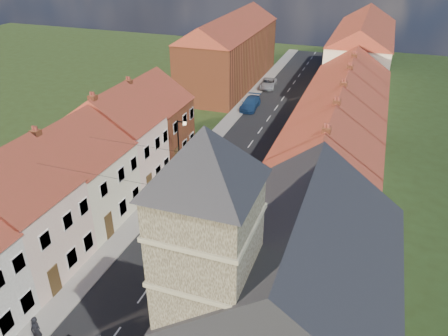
% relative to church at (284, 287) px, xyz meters
% --- Properties ---
extents(road, '(7.00, 90.00, 0.02)m').
position_rel_church_xyz_m(road, '(-9.36, 26.68, -5.87)').
color(road, black).
rests_on(road, ground).
extents(pavement_left, '(1.80, 90.00, 0.12)m').
position_rel_church_xyz_m(pavement_left, '(-13.76, 26.68, -5.82)').
color(pavement_left, '#A69F96').
rests_on(pavement_left, ground).
extents(pavement_right, '(1.80, 90.00, 0.12)m').
position_rel_church_xyz_m(pavement_right, '(-4.96, 26.68, -5.82)').
color(pavement_right, '#A69F96').
rests_on(pavement_right, ground).
extents(church, '(11.25, 14.25, 15.20)m').
position_rel_church_xyz_m(church, '(0.00, 0.00, 0.00)').
color(church, '#353025').
rests_on(church, ground).
extents(cottage_r_tudor, '(8.30, 5.20, 9.00)m').
position_rel_church_xyz_m(cottage_r_tudor, '(-0.09, 9.37, -1.41)').
color(cottage_r_tudor, white).
rests_on(cottage_r_tudor, ground).
extents(cottage_r_white_near, '(8.30, 6.00, 9.00)m').
position_rel_church_xyz_m(cottage_r_white_near, '(-0.06, 14.77, -1.40)').
color(cottage_r_white_near, white).
rests_on(cottage_r_white_near, ground).
extents(cottage_r_cream_mid, '(8.30, 5.20, 9.00)m').
position_rel_church_xyz_m(cottage_r_cream_mid, '(-0.06, 20.17, -1.40)').
color(cottage_r_cream_mid, white).
rests_on(cottage_r_cream_mid, ground).
extents(cottage_r_pink, '(8.30, 6.00, 9.00)m').
position_rel_church_xyz_m(cottage_r_pink, '(-0.06, 25.57, -1.40)').
color(cottage_r_pink, white).
rests_on(cottage_r_pink, ground).
extents(cottage_r_white_far, '(8.30, 5.20, 9.00)m').
position_rel_church_xyz_m(cottage_r_white_far, '(-0.06, 30.97, -1.40)').
color(cottage_r_white_far, brown).
rests_on(cottage_r_white_far, ground).
extents(cottage_r_cream_far, '(8.30, 6.00, 9.00)m').
position_rel_church_xyz_m(cottage_r_cream_far, '(-0.06, 36.37, -1.40)').
color(cottage_r_cream_far, white).
rests_on(cottage_r_cream_far, ground).
extents(cottage_l_cream, '(8.30, 6.30, 9.10)m').
position_rel_church_xyz_m(cottage_l_cream, '(-18.66, 2.22, -1.35)').
color(cottage_l_cream, '#FCE1C7').
rests_on(cottage_l_cream, ground).
extents(cottage_l_white, '(8.30, 6.90, 8.80)m').
position_rel_church_xyz_m(cottage_l_white, '(-18.66, 8.62, -1.51)').
color(cottage_l_white, white).
rests_on(cottage_l_white, ground).
extents(cottage_l_brick_mid, '(8.30, 5.70, 9.10)m').
position_rel_church_xyz_m(cottage_l_brick_mid, '(-18.66, 14.72, -1.35)').
color(cottage_l_brick_mid, '#FCE1C7').
rests_on(cottage_l_brick_mid, ground).
extents(cottage_l_pink, '(8.30, 6.30, 8.80)m').
position_rel_church_xyz_m(cottage_l_pink, '(-18.66, 20.52, -1.51)').
color(cottage_l_pink, brown).
rests_on(cottage_l_pink, ground).
extents(block_right_far, '(8.30, 24.20, 10.50)m').
position_rel_church_xyz_m(block_right_far, '(-0.06, 51.68, -0.58)').
color(block_right_far, white).
rests_on(block_right_far, ground).
extents(block_left_far, '(8.30, 24.20, 10.50)m').
position_rel_church_xyz_m(block_left_far, '(-18.66, 46.68, -0.58)').
color(block_left_far, brown).
rests_on(block_left_far, ground).
extents(lamppost, '(0.88, 0.15, 6.00)m').
position_rel_church_xyz_m(lamppost, '(-13.17, 16.68, -2.34)').
color(lamppost, black).
rests_on(lamppost, pavement_left).
extents(car_mid, '(2.50, 4.90, 1.54)m').
position_rel_church_xyz_m(car_mid, '(-12.56, 18.82, -5.11)').
color(car_mid, '#9A9CA2').
rests_on(car_mid, ground).
extents(car_far, '(2.25, 5.07, 1.45)m').
position_rel_church_xyz_m(car_far, '(-12.56, 37.32, -5.15)').
color(car_far, navy).
rests_on(car_far, ground).
extents(car_distant, '(2.58, 4.88, 1.31)m').
position_rel_church_xyz_m(car_distant, '(-12.56, 46.68, -5.22)').
color(car_distant, silver).
rests_on(car_distant, ground).
extents(pedestrian_left, '(0.70, 0.48, 1.85)m').
position_rel_church_xyz_m(pedestrian_left, '(-13.06, -2.87, -4.83)').
color(pedestrian_left, black).
rests_on(pedestrian_left, pavement_left).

